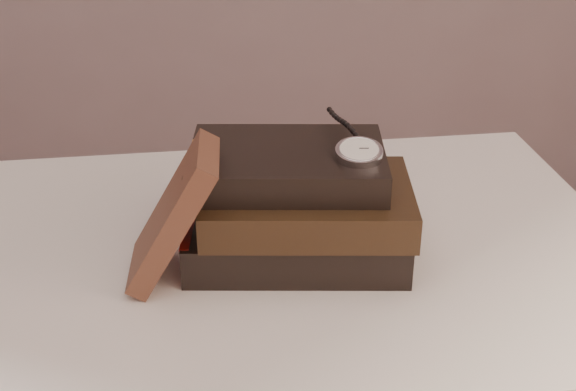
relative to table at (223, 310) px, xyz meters
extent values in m
cube|color=white|center=(0.00, 0.00, 0.07)|extent=(1.00, 0.60, 0.04)
cube|color=white|center=(0.00, 0.00, 0.01)|extent=(0.88, 0.49, 0.08)
cylinder|color=white|center=(0.45, 0.25, -0.30)|extent=(0.05, 0.05, 0.71)
cube|color=black|center=(0.09, -0.02, 0.12)|extent=(0.28, 0.21, 0.05)
cube|color=#F8EECB|center=(0.09, -0.02, 0.12)|extent=(0.27, 0.20, 0.04)
cube|color=gold|center=(-0.03, 0.03, 0.12)|extent=(0.01, 0.01, 0.05)
cube|color=maroon|center=(-0.03, 0.00, 0.12)|extent=(0.03, 0.16, 0.05)
cube|color=black|center=(0.10, -0.03, 0.16)|extent=(0.26, 0.20, 0.04)
cube|color=#F8EECB|center=(0.11, -0.03, 0.16)|extent=(0.25, 0.18, 0.03)
cube|color=gold|center=(-0.01, 0.01, 0.16)|extent=(0.01, 0.01, 0.04)
cube|color=black|center=(0.08, 0.00, 0.20)|extent=(0.24, 0.19, 0.04)
cube|color=#F8EECB|center=(0.09, 0.00, 0.20)|extent=(0.24, 0.17, 0.03)
cube|color=gold|center=(-0.02, 0.03, 0.20)|extent=(0.01, 0.01, 0.04)
cube|color=#402218|center=(-0.05, -0.05, 0.17)|extent=(0.11, 0.11, 0.16)
cylinder|color=silver|center=(0.16, -0.04, 0.23)|extent=(0.06, 0.06, 0.02)
cylinder|color=white|center=(0.16, -0.04, 0.23)|extent=(0.05, 0.05, 0.01)
torus|color=silver|center=(0.16, -0.04, 0.23)|extent=(0.06, 0.06, 0.01)
cylinder|color=silver|center=(0.16, -0.01, 0.23)|extent=(0.01, 0.01, 0.01)
cube|color=black|center=(0.16, -0.04, 0.23)|extent=(0.00, 0.01, 0.00)
cube|color=black|center=(0.16, -0.04, 0.23)|extent=(0.01, 0.00, 0.00)
sphere|color=black|center=(0.16, 0.00, 0.23)|extent=(0.01, 0.01, 0.01)
sphere|color=black|center=(0.16, 0.01, 0.24)|extent=(0.01, 0.01, 0.01)
sphere|color=black|center=(0.16, 0.01, 0.24)|extent=(0.01, 0.01, 0.01)
sphere|color=black|center=(0.16, 0.02, 0.24)|extent=(0.01, 0.01, 0.01)
sphere|color=black|center=(0.16, 0.03, 0.24)|extent=(0.01, 0.01, 0.01)
sphere|color=black|center=(0.15, 0.04, 0.23)|extent=(0.01, 0.01, 0.01)
sphere|color=black|center=(0.15, 0.05, 0.23)|extent=(0.01, 0.01, 0.01)
sphere|color=black|center=(0.15, 0.06, 0.23)|extent=(0.01, 0.01, 0.01)
sphere|color=black|center=(0.15, 0.07, 0.23)|extent=(0.01, 0.01, 0.01)
sphere|color=black|center=(0.15, 0.07, 0.23)|extent=(0.01, 0.01, 0.01)
sphere|color=black|center=(0.15, 0.08, 0.23)|extent=(0.01, 0.01, 0.01)
torus|color=silver|center=(-0.02, 0.08, 0.17)|extent=(0.05, 0.02, 0.05)
torus|color=silver|center=(0.04, 0.07, 0.17)|extent=(0.05, 0.02, 0.05)
cylinder|color=silver|center=(0.01, 0.08, 0.17)|extent=(0.02, 0.01, 0.00)
cylinder|color=silver|center=(-0.03, 0.14, 0.16)|extent=(0.02, 0.12, 0.03)
cylinder|color=silver|center=(0.07, 0.13, 0.16)|extent=(0.02, 0.12, 0.03)
camera|label=1|loc=(-0.03, -0.83, 0.59)|focal=49.08mm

